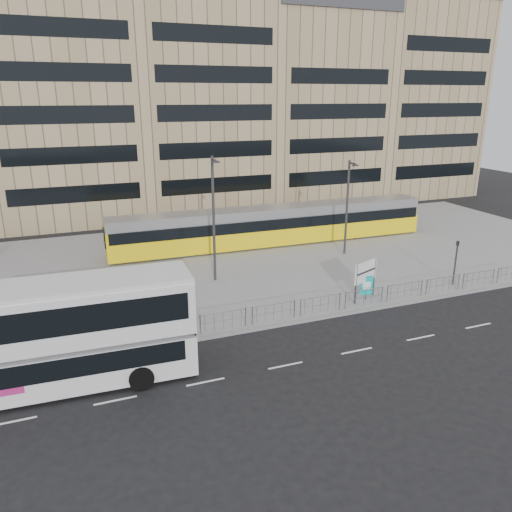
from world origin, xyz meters
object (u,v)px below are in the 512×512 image
object	(u,v)px
traffic_light_west	(138,299)
tram	(273,225)
lamp_post_west	(214,215)
double_decker_bus	(50,334)
pedestrian	(183,303)
traffic_light_east	(456,257)
lamp_post_east	(348,204)
ad_panel	(366,286)
station_sign	(366,273)

from	to	relation	value
traffic_light_west	tram	bearing A→B (deg)	25.57
traffic_light_west	lamp_post_west	distance (m)	9.18
double_decker_bus	tram	world-z (taller)	double_decker_bus
tram	pedestrian	distance (m)	16.23
traffic_light_east	lamp_post_east	bearing A→B (deg)	123.67
traffic_light_east	ad_panel	bearing A→B (deg)	-166.30
traffic_light_west	lamp_post_west	world-z (taller)	lamp_post_west
double_decker_bus	traffic_light_west	xyz separation A→B (m)	(4.30, 3.80, -0.53)
double_decker_bus	tram	xyz separation A→B (m)	(17.70, 16.87, -0.85)
ad_panel	pedestrian	bearing A→B (deg)	-170.23
double_decker_bus	tram	bearing A→B (deg)	45.82
tram	station_sign	size ratio (longest dim) A/B	11.10
station_sign	ad_panel	distance (m)	0.84
double_decker_bus	lamp_post_east	xyz separation A→B (m)	(22.06, 12.14, 1.64)
tram	station_sign	world-z (taller)	tram
station_sign	ad_panel	bearing A→B (deg)	-43.44
traffic_light_east	lamp_post_west	size ratio (longest dim) A/B	0.36
lamp_post_west	lamp_post_east	xyz separation A→B (m)	(11.62, 2.07, -0.52)
ad_panel	lamp_post_east	xyz separation A→B (m)	(3.75, 8.79, 3.24)
ad_panel	pedestrian	size ratio (longest dim) A/B	0.84
pedestrian	lamp_post_west	size ratio (longest dim) A/B	0.21
traffic_light_east	station_sign	bearing A→B (deg)	-166.62
traffic_light_west	double_decker_bus	bearing A→B (deg)	-157.17
station_sign	traffic_light_east	world-z (taller)	traffic_light_east
ad_panel	lamp_post_west	bearing A→B (deg)	156.43
double_decker_bus	lamp_post_east	distance (m)	25.24
tram	pedestrian	world-z (taller)	tram
station_sign	pedestrian	distance (m)	11.44
pedestrian	lamp_post_east	world-z (taller)	lamp_post_east
ad_panel	traffic_light_west	size ratio (longest dim) A/B	0.50
tram	traffic_light_east	world-z (taller)	tram
ad_panel	traffic_light_east	xyz separation A→B (m)	(6.98, 0.03, 1.07)
station_sign	lamp_post_east	xyz separation A→B (m)	(3.85, 8.75, 2.40)
lamp_post_west	traffic_light_west	bearing A→B (deg)	-134.39
ad_panel	lamp_post_east	distance (m)	10.09
double_decker_bus	pedestrian	bearing A→B (deg)	37.02
station_sign	pedestrian	bearing A→B (deg)	150.46
traffic_light_west	pedestrian	bearing A→B (deg)	2.16
tram	traffic_light_east	bearing A→B (deg)	-59.39
lamp_post_west	lamp_post_east	distance (m)	11.82
double_decker_bus	lamp_post_west	xyz separation A→B (m)	(10.44, 10.08, 2.16)
tram	traffic_light_west	size ratio (longest dim) A/B	9.00
double_decker_bus	traffic_light_west	size ratio (longest dim) A/B	3.99
station_sign	lamp_post_west	bearing A→B (deg)	116.79
tram	lamp_post_west	bearing A→B (deg)	-135.71
lamp_post_west	double_decker_bus	bearing A→B (deg)	-136.01
ad_panel	pedestrian	xyz separation A→B (m)	(-11.43, 1.43, 0.01)
pedestrian	traffic_light_west	xyz separation A→B (m)	(-2.59, -0.99, 1.06)
traffic_light_west	traffic_light_east	size ratio (longest dim) A/B	1.00
traffic_light_west	station_sign	bearing A→B (deg)	-20.37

